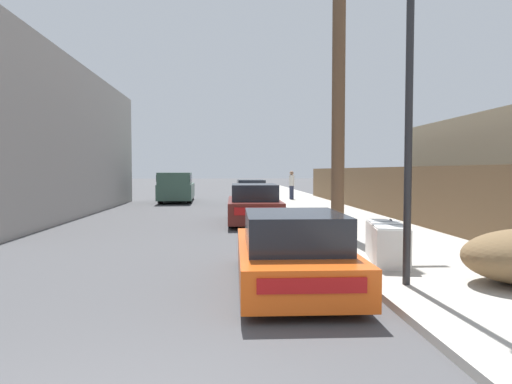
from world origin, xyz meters
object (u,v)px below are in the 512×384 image
at_px(parked_sports_car_red, 292,252).
at_px(street_lamp, 409,104).
at_px(pedestrian, 292,185).
at_px(pickup_truck, 176,187).
at_px(utility_pole, 339,79).
at_px(car_parked_mid, 254,205).
at_px(car_parked_far, 251,193).
at_px(discarded_fridge, 386,242).

height_order(parked_sports_car_red, street_lamp, street_lamp).
xyz_separation_m(street_lamp, pedestrian, (1.23, 21.77, -1.93)).
height_order(pickup_truck, utility_pole, utility_pole).
bearing_deg(car_parked_mid, parked_sports_car_red, -88.63).
relative_size(pickup_truck, street_lamp, 1.14).
height_order(car_parked_mid, utility_pole, utility_pole).
bearing_deg(parked_sports_car_red, street_lamp, -14.16).
xyz_separation_m(parked_sports_car_red, car_parked_far, (0.24, 18.38, 0.09)).
bearing_deg(street_lamp, discarded_fridge, 80.02).
bearing_deg(discarded_fridge, car_parked_far, 106.78).
bearing_deg(pedestrian, utility_pole, -93.32).
distance_m(street_lamp, pedestrian, 21.89).
relative_size(utility_pole, pedestrian, 4.84).
bearing_deg(pedestrian, pickup_truck, -175.15).
height_order(car_parked_far, pedestrian, pedestrian).
xyz_separation_m(parked_sports_car_red, utility_pole, (2.09, 5.35, 3.97)).
xyz_separation_m(parked_sports_car_red, pedestrian, (3.01, 21.29, 0.48)).
xyz_separation_m(discarded_fridge, street_lamp, (-0.32, -1.82, 2.48)).
bearing_deg(pedestrian, car_parked_far, -133.55).
bearing_deg(discarded_fridge, utility_pole, 100.80).
bearing_deg(parked_sports_car_red, pickup_truck, 102.35).
relative_size(discarded_fridge, pickup_truck, 0.33).
height_order(utility_pole, street_lamp, utility_pole).
height_order(discarded_fridge, parked_sports_car_red, parked_sports_car_red).
bearing_deg(pickup_truck, street_lamp, 103.63).
relative_size(parked_sports_car_red, car_parked_mid, 0.90).
xyz_separation_m(car_parked_far, pedestrian, (2.77, 2.91, 0.38)).
relative_size(car_parked_mid, street_lamp, 0.95).
bearing_deg(car_parked_far, utility_pole, -82.83).
height_order(pickup_truck, street_lamp, street_lamp).
bearing_deg(pedestrian, discarded_fridge, -92.61).
xyz_separation_m(parked_sports_car_red, street_lamp, (1.78, -0.48, 2.41)).
bearing_deg(car_parked_far, pickup_truck, 151.82).
xyz_separation_m(car_parked_far, pickup_truck, (-4.45, 2.30, 0.25)).
relative_size(pickup_truck, pedestrian, 3.16).
bearing_deg(car_parked_mid, street_lamp, -78.35).
bearing_deg(utility_pole, pedestrian, 86.68).
distance_m(parked_sports_car_red, utility_pole, 6.98).
distance_m(car_parked_mid, pedestrian, 12.40).
bearing_deg(car_parked_mid, pickup_truck, 110.61).
xyz_separation_m(car_parked_mid, pickup_truck, (-4.11, 11.38, 0.24)).
xyz_separation_m(discarded_fridge, pickup_truck, (-6.31, 19.33, 0.41)).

